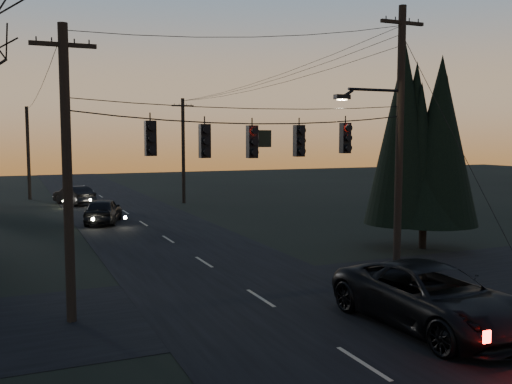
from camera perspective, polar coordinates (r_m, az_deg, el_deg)
name	(u,v)px	position (r m, az deg, el deg)	size (l,w,h in m)	color
main_road	(179,246)	(28.45, -7.75, -5.37)	(8.00, 120.00, 0.02)	black
cross_road	(260,298)	(19.26, 0.45, -10.58)	(60.00, 7.00, 0.02)	black
utility_pole_right	(396,282)	(21.99, 13.83, -8.73)	(5.00, 0.30, 10.00)	black
utility_pole_left	(72,322)	(17.81, -17.93, -12.22)	(1.80, 0.30, 8.50)	black
utility_pole_far_r	(184,203)	(47.07, -7.22, -1.10)	(1.80, 0.30, 8.50)	black
utility_pole_far_l	(30,199)	(53.22, -21.67, -0.69)	(0.30, 0.30, 8.00)	black
span_signal_assembly	(254,140)	(18.41, -0.23, 5.25)	(11.50, 0.44, 1.57)	black
evergreen_right	(425,145)	(28.35, 16.56, 4.52)	(4.02, 4.02, 8.77)	black
suv_near	(432,298)	(16.89, 17.21, -10.06)	(2.92, 6.33, 1.76)	black
sedan_oncoming_a	(103,211)	(36.76, -15.02, -1.83)	(1.87, 4.64, 1.58)	black
sedan_oncoming_b	(74,196)	(47.67, -17.74, -0.34)	(1.56, 4.48, 1.48)	black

